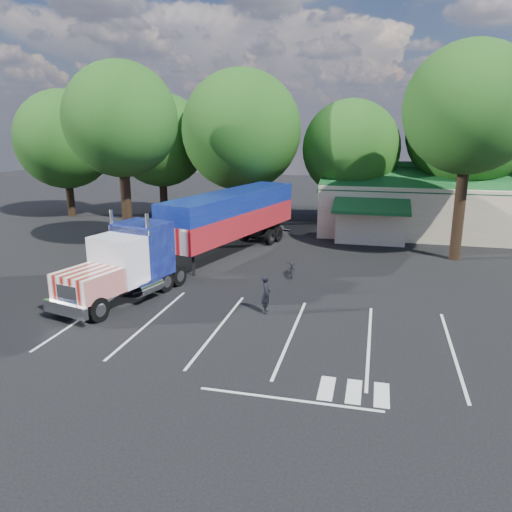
% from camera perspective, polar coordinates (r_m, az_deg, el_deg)
% --- Properties ---
extents(ground, '(120.00, 120.00, 0.00)m').
position_cam_1_polar(ground, '(27.35, -0.43, -3.42)').
color(ground, black).
rests_on(ground, ground).
extents(event_hall, '(24.20, 14.12, 5.55)m').
position_cam_1_polar(event_hall, '(44.08, 23.31, 5.37)').
color(event_hall, beige).
rests_on(event_hall, ground).
extents(tree_row_a, '(9.00, 9.00, 11.68)m').
position_cam_1_polar(tree_row_a, '(50.42, -21.01, 12.33)').
color(tree_row_a, black).
rests_on(tree_row_a, ground).
extents(tree_row_b, '(8.40, 8.40, 11.35)m').
position_cam_1_polar(tree_row_b, '(47.15, -10.80, 12.89)').
color(tree_row_b, black).
rests_on(tree_row_b, ground).
extents(tree_row_c, '(10.00, 10.00, 13.05)m').
position_cam_1_polar(tree_row_c, '(42.90, -1.68, 14.16)').
color(tree_row_c, black).
rests_on(tree_row_c, ground).
extents(tree_row_d, '(8.00, 8.00, 10.60)m').
position_cam_1_polar(tree_row_d, '(42.78, 10.78, 11.96)').
color(tree_row_d, black).
rests_on(tree_row_d, ground).
extents(tree_row_e, '(9.60, 9.60, 12.90)m').
position_cam_1_polar(tree_row_e, '(43.68, 23.10, 13.09)').
color(tree_row_e, black).
rests_on(tree_row_e, ground).
extents(tree_near_left, '(7.60, 7.60, 12.65)m').
position_cam_1_polar(tree_near_left, '(35.44, -15.20, 14.76)').
color(tree_near_left, black).
rests_on(tree_near_left, ground).
extents(tree_near_right, '(8.00, 8.00, 13.50)m').
position_cam_1_polar(tree_near_right, '(34.07, 23.26, 15.20)').
color(tree_near_right, black).
rests_on(tree_near_right, ground).
extents(semi_truck, '(7.94, 20.90, 4.39)m').
position_cam_1_polar(semi_truck, '(31.37, -5.38, 3.60)').
color(semi_truck, black).
rests_on(semi_truck, ground).
extents(woman, '(0.61, 0.76, 1.83)m').
position_cam_1_polar(woman, '(23.28, 1.15, -4.38)').
color(woman, black).
rests_on(woman, ground).
extents(bicycle, '(0.90, 1.82, 0.91)m').
position_cam_1_polar(bicycle, '(29.08, 4.15, -1.40)').
color(bicycle, black).
rests_on(bicycle, ground).
extents(silver_sedan, '(4.97, 2.73, 1.55)m').
position_cam_1_polar(silver_sedan, '(39.97, 11.53, 3.33)').
color(silver_sedan, '#9DA0A4').
rests_on(silver_sedan, ground).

